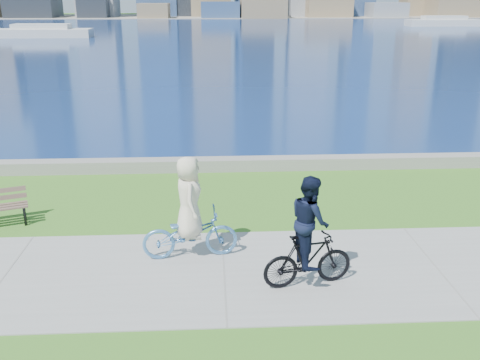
% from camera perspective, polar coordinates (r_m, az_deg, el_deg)
% --- Properties ---
extents(ground, '(320.00, 320.00, 0.00)m').
position_cam_1_polar(ground, '(10.02, -1.73, -9.90)').
color(ground, '#346A1C').
rests_on(ground, ground).
extents(concrete_path, '(80.00, 3.50, 0.02)m').
position_cam_1_polar(concrete_path, '(10.02, -1.73, -9.85)').
color(concrete_path, gray).
rests_on(concrete_path, ground).
extents(seawall, '(90.00, 0.50, 0.35)m').
position_cam_1_polar(seawall, '(15.68, -2.31, 1.69)').
color(seawall, gray).
rests_on(seawall, ground).
extents(bay_water, '(320.00, 131.00, 0.01)m').
position_cam_1_polar(bay_water, '(80.92, -3.08, 15.59)').
color(bay_water, navy).
rests_on(bay_water, ground).
extents(far_shore, '(320.00, 30.00, 0.12)m').
position_cam_1_polar(far_shore, '(138.85, -3.16, 17.04)').
color(far_shore, gray).
rests_on(far_shore, ground).
extents(ferry_near, '(11.92, 3.40, 1.62)m').
position_cam_1_polar(ferry_near, '(72.38, -20.35, 14.60)').
color(ferry_near, silver).
rests_on(ferry_near, ground).
extents(ferry_far, '(12.46, 3.56, 1.69)m').
position_cam_1_polar(ferry_far, '(100.39, 20.91, 15.49)').
color(ferry_far, silver).
rests_on(ferry_far, ground).
extents(cyclist_woman, '(0.83, 1.90, 2.04)m').
position_cam_1_polar(cyclist_woman, '(10.30, -5.40, -4.35)').
color(cyclist_woman, '#518CC6').
rests_on(cyclist_woman, ground).
extents(cyclist_man, '(0.77, 1.67, 2.02)m').
position_cam_1_polar(cyclist_man, '(9.30, 7.35, -6.45)').
color(cyclist_man, black).
rests_on(cyclist_man, ground).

